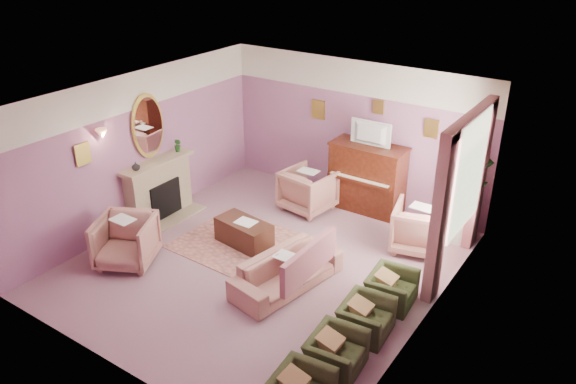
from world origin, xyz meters
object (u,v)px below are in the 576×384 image
Objects in this scene: olive_chair_c at (366,313)px; olive_chair_d at (392,284)px; television at (369,132)px; sofa at (287,265)px; floral_armchair_right at (420,226)px; piano at (367,178)px; floral_armchair_left at (308,188)px; coffee_table at (244,233)px; olive_chair_b at (336,347)px; floral_armchair_front at (125,239)px; side_table at (459,221)px.

olive_chair_d is (0.00, 0.82, 0.00)m from olive_chair_c.
olive_chair_d is at bearing -55.43° from television.
floral_armchair_right is (1.26, 2.16, 0.08)m from sofa.
sofa is 1.54m from olive_chair_c.
piano is 1.75× the size of television.
olive_chair_c is at bearing -45.53° from floral_armchair_left.
floral_armchair_left is (0.21, 1.75, 0.23)m from coffee_table.
sofa is 2.02× the size of floral_armchair_right.
coffee_table is at bearing 155.04° from sofa.
olive_chair_c is at bearing -63.04° from piano.
floral_armchair_right is at bearing -29.17° from television.
olive_chair_b reaches higher than coffee_table.
floral_armchair_front reaches higher than olive_chair_b.
side_table is at bearing 10.71° from floral_armchair_left.
sofa is (1.32, -0.61, 0.15)m from coffee_table.
floral_armchair_left is 3.73m from olive_chair_c.
piano is 1.69m from floral_armchair_right.
olive_chair_b is 4.02m from side_table.
olive_chair_c is (4.04, 0.63, -0.14)m from floral_armchair_front.
olive_chair_d is (2.61, -1.84, -0.14)m from floral_armchair_left.
floral_armchair_front is at bearing -128.16° from coffee_table.
floral_armchair_left is at bearing -144.39° from piano.
olive_chair_b is 1.05× the size of side_table.
television is 2.01m from floral_armchair_right.
coffee_table is 1.77m from floral_armchair_left.
side_table is at bearing -2.38° from television.
television is 1.08× the size of olive_chair_b.
olive_chair_b is (1.69, -4.09, -1.28)m from television.
piano is 3.04m from olive_chair_d.
sofa reaches higher than side_table.
olive_chair_d is at bearing 19.79° from floral_armchair_front.
sofa reaches higher than olive_chair_c.
coffee_table is 3.02m from floral_armchair_right.
piano is 1.92m from side_table.
olive_chair_c is (1.69, -3.27, -1.28)m from television.
side_table is (0.20, 4.01, 0.03)m from olive_chair_b.
sofa is at bearing -86.45° from television.
floral_armchair_left is (-0.92, -0.66, -0.19)m from piano.
sofa is 2.02× the size of floral_armchair_left.
olive_chair_c is 1.00× the size of olive_chair_d.
coffee_table is 1.09× the size of floral_armchair_left.
floral_armchair_front is 1.24× the size of olive_chair_d.
olive_chair_d is (0.24, -1.65, -0.14)m from floral_armchair_right.
olive_chair_c is at bearing -17.98° from coffee_table.
floral_armchair_left is at bearing 83.16° from coffee_table.
television is 1.08× the size of olive_chair_d.
floral_armchair_right reaches higher than olive_chair_d.
side_table is (0.44, 0.73, -0.11)m from floral_armchair_right.
olive_chair_c is (0.00, 0.82, 0.00)m from olive_chair_b.
olive_chair_d is at bearing -55.97° from piano.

